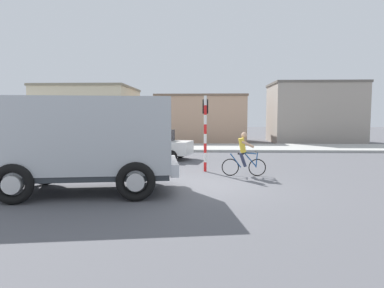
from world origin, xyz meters
TOP-DOWN VIEW (x-y plane):
  - ground_plane at (0.00, 0.00)m, footprint 120.00×120.00m
  - sidewalk_far at (0.00, 12.83)m, footprint 80.00×5.00m
  - truck_foreground at (-3.54, -1.15)m, footprint 5.72×3.40m
  - cyclist at (1.63, 1.86)m, footprint 1.73×0.50m
  - traffic_light_pole at (0.13, 2.93)m, footprint 0.24×0.43m
  - car_red_near at (-7.27, 6.88)m, footprint 4.30×2.64m
  - car_white_mid at (-2.67, 6.85)m, footprint 4.26×2.48m
  - pedestrian_near_kerb at (-5.70, 8.03)m, footprint 0.34×0.22m
  - building_corner_left at (-10.39, 19.24)m, footprint 7.86×7.96m
  - building_mid_block at (-0.24, 19.67)m, footprint 8.04×5.23m
  - building_corner_right at (9.82, 19.00)m, footprint 7.66×5.16m

SIDE VIEW (x-z plane):
  - ground_plane at x=0.00m, z-range 0.00..0.00m
  - sidewalk_far at x=0.00m, z-range 0.00..0.16m
  - car_red_near at x=-7.27m, z-range 0.02..1.62m
  - car_white_mid at x=-2.67m, z-range 0.02..1.62m
  - pedestrian_near_kerb at x=-5.70m, z-range 0.04..1.66m
  - cyclist at x=1.63m, z-range 0.00..1.72m
  - truck_foreground at x=-3.54m, z-range 0.22..3.12m
  - traffic_light_pole at x=0.13m, z-range 0.47..3.67m
  - building_mid_block at x=-0.24m, z-range 0.00..4.22m
  - building_corner_left at x=-10.39m, z-range 0.00..4.98m
  - building_corner_right at x=9.82m, z-range 0.00..5.27m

